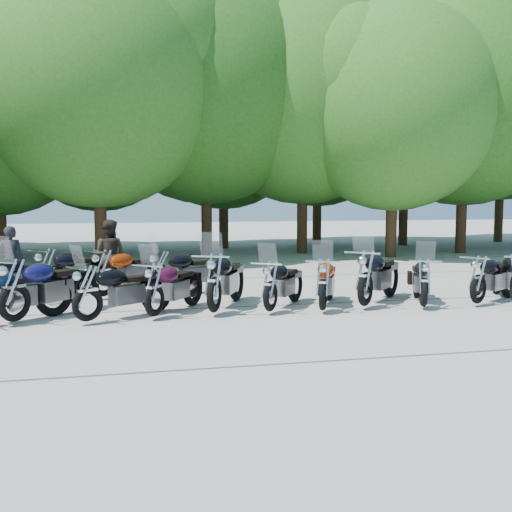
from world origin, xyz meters
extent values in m
plane|color=#9C978D|center=(0.00, 0.00, 0.00)|extent=(90.00, 90.00, 0.00)
cylinder|color=#3A2614|center=(-7.25, 12.84, 1.65)|extent=(0.44, 0.44, 3.31)
cylinder|color=#3A2614|center=(-3.57, 11.24, 1.97)|extent=(0.44, 0.44, 3.93)
sphere|color=#357721|center=(-3.57, 11.24, 6.33)|extent=(8.70, 8.70, 8.70)
cylinder|color=#3A2614|center=(0.54, 13.09, 2.06)|extent=(0.44, 0.44, 4.13)
sphere|color=#286319|center=(0.54, 13.09, 6.64)|extent=(9.13, 9.13, 9.13)
cylinder|color=#3A2614|center=(4.61, 13.20, 2.05)|extent=(0.44, 0.44, 4.09)
sphere|color=#357721|center=(4.61, 13.20, 6.58)|extent=(9.04, 9.04, 9.04)
cylinder|color=#3A2614|center=(7.55, 10.82, 1.81)|extent=(0.44, 0.44, 3.62)
sphere|color=#357721|center=(7.55, 10.82, 5.82)|extent=(8.00, 8.00, 8.00)
cylinder|color=#3A2614|center=(11.20, 11.78, 1.99)|extent=(0.44, 0.44, 3.98)
sphere|color=#286319|center=(11.20, 11.78, 6.40)|extent=(8.79, 8.79, 8.79)
cylinder|color=#3A2614|center=(-3.76, 16.43, 1.71)|extent=(0.44, 0.44, 3.42)
sphere|color=#286319|center=(-3.76, 16.43, 5.50)|extent=(7.56, 7.56, 7.56)
cylinder|color=#3A2614|center=(1.80, 16.47, 1.78)|extent=(0.44, 0.44, 3.56)
sphere|color=#286319|center=(1.80, 16.47, 5.73)|extent=(7.88, 7.88, 7.88)
cylinder|color=#3A2614|center=(6.69, 17.47, 1.88)|extent=(0.44, 0.44, 3.76)
sphere|color=#286319|center=(6.69, 17.47, 6.04)|extent=(8.31, 8.31, 8.31)
cylinder|color=#3A2614|center=(10.68, 16.09, 1.81)|extent=(0.44, 0.44, 3.63)
sphere|color=#357721|center=(10.68, 16.09, 5.83)|extent=(8.02, 8.02, 8.02)
cylinder|color=#3A2614|center=(16.61, 17.02, 2.19)|extent=(0.44, 0.44, 4.37)
sphere|color=#286319|center=(16.61, 17.02, 7.03)|extent=(9.67, 9.67, 9.67)
imported|color=black|center=(-5.47, 4.28, 0.84)|extent=(0.64, 0.44, 1.68)
imported|color=black|center=(-3.15, 4.44, 0.90)|extent=(1.06, 0.95, 1.81)
camera|label=1|loc=(-2.80, -11.05, 2.37)|focal=42.00mm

